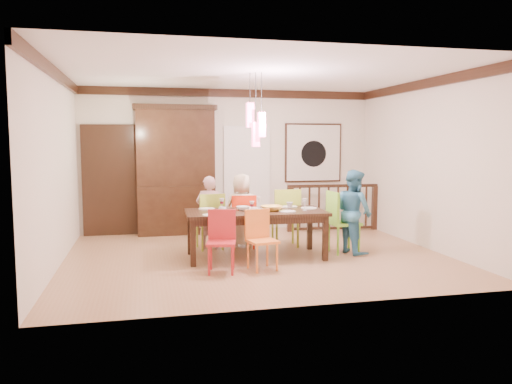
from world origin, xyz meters
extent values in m
plane|color=#AA7A52|center=(0.00, 0.00, 0.00)|extent=(6.00, 6.00, 0.00)
plane|color=white|center=(0.00, 0.00, 2.90)|extent=(6.00, 6.00, 0.00)
plane|color=silver|center=(0.00, 2.50, 1.45)|extent=(6.00, 0.00, 6.00)
plane|color=silver|center=(-3.00, 0.00, 1.45)|extent=(0.00, 5.00, 5.00)
plane|color=silver|center=(3.00, 0.00, 1.45)|extent=(0.00, 5.00, 5.00)
cube|color=black|center=(-2.40, 2.45, 1.05)|extent=(1.04, 0.07, 2.24)
cube|color=silver|center=(0.35, 2.46, 1.05)|extent=(0.97, 0.05, 2.22)
cube|color=black|center=(1.80, 2.47, 1.60)|extent=(1.25, 0.04, 1.25)
cube|color=silver|center=(1.80, 2.44, 1.60)|extent=(1.18, 0.02, 1.18)
cylinder|color=black|center=(1.80, 2.43, 1.58)|extent=(0.56, 0.01, 0.56)
cube|color=#F94A7B|center=(-0.12, -0.01, 2.25)|extent=(0.11, 0.11, 0.38)
cylinder|color=black|center=(-0.12, -0.01, 2.67)|extent=(0.01, 0.01, 0.46)
cube|color=#F94A7B|center=(0.04, -0.11, 2.10)|extent=(0.11, 0.11, 0.38)
cylinder|color=black|center=(0.04, -0.11, 2.59)|extent=(0.01, 0.01, 0.61)
cube|color=#F94A7B|center=(-0.04, -0.06, 1.95)|extent=(0.11, 0.11, 0.38)
cylinder|color=black|center=(-0.04, -0.06, 2.52)|extent=(0.01, 0.01, 0.76)
cube|color=black|center=(-0.04, -0.06, 0.72)|extent=(2.23, 1.08, 0.05)
cube|color=black|center=(-1.05, 0.36, 0.35)|extent=(0.08, 0.08, 0.70)
cube|color=black|center=(0.98, 0.36, 0.35)|extent=(0.08, 0.08, 0.70)
cube|color=black|center=(-1.05, -0.48, 0.35)|extent=(0.08, 0.08, 0.70)
cube|color=black|center=(0.98, -0.48, 0.35)|extent=(0.08, 0.08, 0.70)
cube|color=black|center=(-0.04, 0.38, 0.65)|extent=(1.99, 0.12, 0.10)
cube|color=black|center=(-0.04, -0.50, 0.65)|extent=(1.99, 0.12, 0.10)
cube|color=#9CB832|center=(-0.67, 0.75, 0.47)|extent=(0.49, 0.49, 0.04)
cube|color=#9CB832|center=(-0.67, 0.75, 0.73)|extent=(0.44, 0.10, 0.48)
cylinder|color=#9CB832|center=(-0.84, 0.57, 0.23)|extent=(0.04, 0.04, 0.46)
cylinder|color=#9CB832|center=(-0.49, 0.57, 0.23)|extent=(0.04, 0.04, 0.46)
cylinder|color=#9CB832|center=(-0.84, 0.92, 0.23)|extent=(0.04, 0.04, 0.46)
cylinder|color=#9CB832|center=(-0.49, 0.92, 0.23)|extent=(0.04, 0.04, 0.46)
cube|color=red|center=(-0.09, 0.71, 0.45)|extent=(0.45, 0.45, 0.04)
cube|color=red|center=(-0.09, 0.71, 0.70)|extent=(0.42, 0.07, 0.46)
cylinder|color=red|center=(-0.26, 0.54, 0.22)|extent=(0.04, 0.04, 0.44)
cylinder|color=red|center=(0.08, 0.54, 0.22)|extent=(0.04, 0.04, 0.44)
cylinder|color=red|center=(-0.26, 0.88, 0.22)|extent=(0.04, 0.04, 0.44)
cylinder|color=red|center=(0.08, 0.88, 0.22)|extent=(0.04, 0.04, 0.44)
cube|color=#9FBC31|center=(0.66, 0.67, 0.50)|extent=(0.49, 0.49, 0.04)
cube|color=#9FBC31|center=(0.66, 0.67, 0.77)|extent=(0.46, 0.07, 0.51)
cylinder|color=#9FBC31|center=(0.47, 0.48, 0.24)|extent=(0.04, 0.04, 0.48)
cylinder|color=#9FBC31|center=(0.85, 0.48, 0.24)|extent=(0.04, 0.04, 0.48)
cylinder|color=#9FBC31|center=(0.47, 0.86, 0.24)|extent=(0.04, 0.04, 0.48)
cylinder|color=#9FBC31|center=(0.85, 0.86, 0.24)|extent=(0.04, 0.04, 0.48)
cube|color=#B52125|center=(-0.71, -0.86, 0.42)|extent=(0.47, 0.47, 0.04)
cube|color=#B52125|center=(-0.71, -0.86, 0.66)|extent=(0.39, 0.12, 0.43)
cylinder|color=#B52125|center=(-0.88, -1.02, 0.21)|extent=(0.03, 0.03, 0.41)
cylinder|color=#B52125|center=(-0.55, -1.02, 0.21)|extent=(0.03, 0.03, 0.41)
cylinder|color=#B52125|center=(-0.88, -0.70, 0.21)|extent=(0.03, 0.03, 0.41)
cylinder|color=#B52125|center=(-0.55, -0.70, 0.21)|extent=(0.03, 0.03, 0.41)
cube|color=orange|center=(-0.11, -0.83, 0.41)|extent=(0.46, 0.46, 0.04)
cube|color=orange|center=(-0.11, -0.83, 0.65)|extent=(0.39, 0.12, 0.42)
cylinder|color=orange|center=(-0.27, -0.99, 0.20)|extent=(0.03, 0.03, 0.41)
cylinder|color=orange|center=(0.04, -0.99, 0.20)|extent=(0.03, 0.03, 0.41)
cylinder|color=orange|center=(-0.27, -0.67, 0.20)|extent=(0.03, 0.03, 0.41)
cylinder|color=orange|center=(0.04, -0.67, 0.20)|extent=(0.03, 0.03, 0.41)
cube|color=#75C931|center=(1.47, -0.05, 0.49)|extent=(0.48, 0.48, 0.04)
cube|color=#75C931|center=(1.47, -0.05, 0.77)|extent=(0.06, 0.46, 0.51)
cylinder|color=#75C931|center=(1.28, -0.23, 0.24)|extent=(0.04, 0.04, 0.48)
cylinder|color=#75C931|center=(1.66, -0.23, 0.24)|extent=(0.04, 0.04, 0.48)
cylinder|color=#75C931|center=(1.28, 0.14, 0.24)|extent=(0.04, 0.04, 0.48)
cylinder|color=#75C931|center=(1.66, 0.14, 0.24)|extent=(0.04, 0.04, 0.48)
cube|color=black|center=(-1.12, 2.28, 0.49)|extent=(1.51, 0.44, 0.97)
cube|color=black|center=(-1.12, 2.30, 1.73)|extent=(1.51, 0.40, 1.51)
cube|color=black|center=(-1.12, 2.49, 1.73)|extent=(1.30, 0.02, 1.30)
cube|color=black|center=(-1.12, 2.30, 2.51)|extent=(1.62, 0.44, 0.10)
cube|color=black|center=(1.16, 1.95, 0.46)|extent=(0.13, 0.13, 0.92)
cube|color=black|center=(2.98, 1.95, 0.46)|extent=(0.13, 0.13, 0.92)
cube|color=black|center=(2.07, 1.95, 0.93)|extent=(1.94, 0.24, 0.06)
cube|color=black|center=(2.07, 1.95, 0.05)|extent=(1.82, 0.21, 0.05)
imported|color=#D3A0A5|center=(-0.67, 0.73, 0.63)|extent=(0.53, 0.43, 1.26)
imported|color=beige|center=(-0.09, 0.79, 0.64)|extent=(0.69, 0.52, 1.29)
imported|color=teal|center=(1.61, -0.11, 0.69)|extent=(0.66, 0.77, 1.38)
imported|color=gold|center=(0.21, -0.13, 0.79)|extent=(0.35, 0.35, 0.08)
imported|color=white|center=(-0.23, 0.02, 0.78)|extent=(0.27, 0.27, 0.07)
imported|color=silver|center=(-0.59, -0.15, 0.79)|extent=(0.13, 0.13, 0.09)
imported|color=silver|center=(0.58, 0.12, 0.80)|extent=(0.13, 0.13, 0.10)
cylinder|color=white|center=(-0.77, 0.30, 0.76)|extent=(0.26, 0.26, 0.01)
cylinder|color=white|center=(-0.06, 0.23, 0.76)|extent=(0.26, 0.26, 0.01)
cylinder|color=white|center=(0.61, 0.24, 0.76)|extent=(0.26, 0.26, 0.01)
cylinder|color=white|center=(-0.79, -0.41, 0.76)|extent=(0.26, 0.26, 0.01)
cylinder|color=white|center=(0.42, -0.30, 0.76)|extent=(0.26, 0.26, 0.01)
cylinder|color=white|center=(0.87, 0.00, 0.76)|extent=(0.26, 0.26, 0.01)
cube|color=#D83359|center=(-0.05, -0.44, 0.76)|extent=(0.18, 0.14, 0.01)
camera|label=1|loc=(-1.77, -7.68, 1.84)|focal=35.00mm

